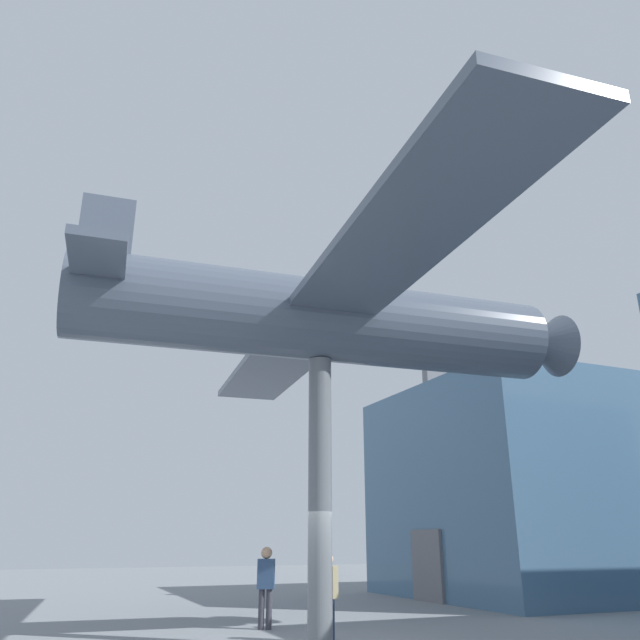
{
  "coord_description": "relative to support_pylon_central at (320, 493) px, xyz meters",
  "views": [
    {
      "loc": [
        12.29,
        -5.16,
        1.94
      ],
      "look_at": [
        0.0,
        0.0,
        6.66
      ],
      "focal_mm": 35.0,
      "sensor_mm": 36.0,
      "label": 1
    }
  ],
  "objects": [
    {
      "name": "support_pylon_central",
      "position": [
        0.0,
        0.0,
        0.0
      ],
      "size": [
        0.49,
        0.49,
        5.73
      ],
      "color": "slate",
      "rests_on": "ground_plane"
    },
    {
      "name": "suspended_airplane",
      "position": [
        0.02,
        0.2,
        3.81
      ],
      "size": [
        16.63,
        12.36,
        3.21
      ],
      "rotation": [
        0.0,
        0.0,
        -0.08
      ],
      "color": "#4C5666",
      "rests_on": "support_pylon_central"
    },
    {
      "name": "visitor_person",
      "position": [
        -0.57,
        0.41,
        -1.89
      ],
      "size": [
        0.45,
        0.41,
        1.7
      ],
      "rotation": [
        0.0,
        0.0,
        3.75
      ],
      "color": "#2D3D56",
      "rests_on": "ground_plane"
    },
    {
      "name": "visitor_second",
      "position": [
        -2.9,
        -0.17,
        -1.82
      ],
      "size": [
        0.37,
        0.46,
        1.8
      ],
      "rotation": [
        0.0,
        0.0,
        4.28
      ],
      "color": "#383842",
      "rests_on": "ground_plane"
    },
    {
      "name": "glass_pavilion_left",
      "position": [
        -7.25,
        12.62,
        0.87
      ],
      "size": [
        9.37,
        11.24,
        8.05
      ],
      "color": "slate",
      "rests_on": "ground_plane"
    }
  ]
}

